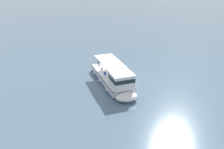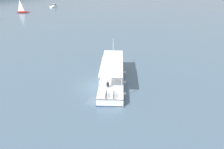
% 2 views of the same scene
% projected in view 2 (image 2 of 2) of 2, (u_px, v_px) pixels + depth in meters
% --- Properties ---
extents(ground_plane, '(400.00, 400.00, 0.00)m').
position_uv_depth(ground_plane, '(96.00, 86.00, 30.16)').
color(ground_plane, slate).
extents(ferry_main, '(12.86, 8.01, 5.32)m').
position_uv_depth(ferry_main, '(112.00, 74.00, 31.45)').
color(ferry_main, silver).
rests_on(ferry_main, ground).
extents(motorboat_near_starboard, '(3.66, 1.48, 1.26)m').
position_uv_depth(motorboat_near_starboard, '(54.00, 6.00, 94.10)').
color(motorboat_near_starboard, white).
rests_on(motorboat_near_starboard, ground).
extents(sailboat_off_bow, '(3.71, 4.82, 5.40)m').
position_uv_depth(sailboat_off_bow, '(23.00, 11.00, 81.96)').
color(sailboat_off_bow, maroon).
rests_on(sailboat_off_bow, ground).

